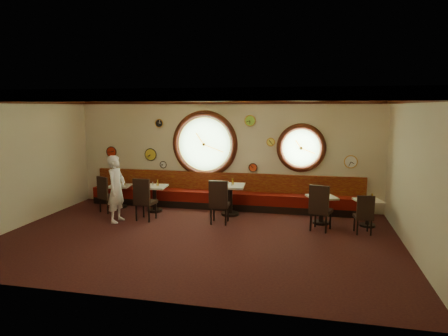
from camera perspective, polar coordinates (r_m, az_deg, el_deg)
floor at (r=9.20m, az=-3.91°, el=-9.93°), size 9.00×6.00×0.00m
ceiling at (r=8.72m, az=-4.13°, el=10.41°), size 9.00×6.00×0.02m
wall_back at (r=11.70m, az=0.10°, el=2.16°), size 9.00×0.02×3.20m
wall_front at (r=6.05m, az=-12.02°, el=-4.29°), size 9.00×0.02×3.20m
wall_left at (r=10.96m, az=-27.24°, el=0.73°), size 0.02×6.00×3.20m
wall_right at (r=8.71m, az=25.70°, el=-1.00°), size 0.02×6.00×3.20m
molding_back at (r=11.58m, az=0.04°, el=9.58°), size 9.00×0.10×0.18m
molding_front at (r=5.95m, az=-12.29°, el=10.15°), size 9.00×0.10×0.18m
molding_left at (r=10.85m, az=-27.60°, el=8.65°), size 0.10×6.00×0.18m
molding_right at (r=8.60m, az=26.05°, el=8.98°), size 0.10×6.00×0.18m
banquette_base at (r=11.70m, az=-0.20°, el=-5.31°), size 8.00×0.55×0.20m
banquette_seat at (r=11.64m, az=-0.20°, el=-4.12°), size 8.00×0.55×0.30m
banquette_back at (r=11.77m, az=0.03°, el=-1.98°), size 8.00×0.10×0.55m
porthole_left_glass at (r=11.81m, az=-2.76°, el=3.43°), size 1.66×0.02×1.66m
porthole_left_frame at (r=11.80m, az=-2.78°, el=3.43°), size 1.98×0.18×1.98m
porthole_left_ring at (r=11.77m, az=-2.82°, el=3.41°), size 1.61×0.03×1.61m
porthole_right_glass at (r=11.42m, az=10.96°, el=2.85°), size 1.10×0.02×1.10m
porthole_right_frame at (r=11.40m, az=10.96°, el=2.84°), size 1.38×0.18×1.38m
porthole_right_ring at (r=11.37m, az=10.95°, el=2.82°), size 1.09×0.03×1.09m
wall_clock_0 at (r=11.42m, az=6.70°, el=3.70°), size 0.22×0.03×0.22m
wall_clock_1 at (r=11.46m, az=3.75°, el=6.77°), size 0.30×0.03×0.30m
wall_clock_2 at (r=12.92m, az=-15.77°, el=2.23°), size 0.32×0.03×0.32m
wall_clock_3 at (r=11.47m, az=17.66°, el=0.86°), size 0.34×0.03×0.34m
wall_clock_4 at (r=12.18m, az=-9.24°, el=6.32°), size 0.24×0.03×0.24m
wall_clock_5 at (r=12.26m, az=-8.66°, el=0.48°), size 0.20×0.03×0.20m
wall_clock_6 at (r=11.57m, az=4.17°, el=0.06°), size 0.24×0.03×0.24m
wall_clock_7 at (r=12.37m, az=-10.43°, el=1.91°), size 0.36×0.03×0.36m
table_a at (r=12.16m, az=-14.65°, el=-3.53°), size 0.69×0.69×0.66m
table_b at (r=11.46m, az=-9.90°, el=-3.87°), size 0.73×0.73×0.74m
table_c at (r=10.91m, az=0.88°, el=-4.03°), size 0.81×0.81×0.84m
table_d at (r=10.42m, az=13.75°, el=-5.34°), size 0.84×0.84×0.71m
table_e at (r=10.54m, az=19.89°, el=-5.63°), size 0.76×0.76×0.67m
chair_a at (r=11.62m, az=-16.56°, el=-3.30°), size 0.57×0.57×0.64m
chair_b at (r=10.54m, az=-11.40°, el=-4.03°), size 0.52×0.52×0.70m
chair_c at (r=10.04m, az=-0.73°, el=-4.47°), size 0.50×0.50×0.70m
chair_d at (r=9.75m, az=13.55°, el=-5.13°), size 0.59×0.59×0.70m
chair_e at (r=9.82m, az=19.41°, el=-5.95°), size 0.44×0.44×0.58m
condiment_a_salt at (r=12.14m, az=-15.14°, el=-2.16°), size 0.03×0.03×0.09m
condiment_b_salt at (r=11.44m, az=-10.14°, el=-2.22°), size 0.04×0.04×0.11m
condiment_c_salt at (r=10.93m, az=0.59°, el=-2.10°), size 0.03×0.03×0.09m
condiment_d_salt at (r=10.34m, az=13.29°, el=-3.69°), size 0.03×0.03×0.09m
condiment_a_pepper at (r=12.04m, az=-14.82°, el=-2.21°), size 0.04×0.04×0.10m
condiment_b_pepper at (r=11.39m, az=-9.59°, el=-2.30°), size 0.03×0.03×0.09m
condiment_c_pepper at (r=10.73m, az=1.12°, el=-2.30°), size 0.03×0.03×0.09m
condiment_d_pepper at (r=10.34m, az=14.18°, el=-3.67°), size 0.04×0.04×0.10m
condiment_a_bottle at (r=12.15m, az=-14.03°, el=-1.95°), size 0.05×0.05×0.16m
condiment_b_bottle at (r=11.38m, az=-9.42°, el=-2.10°), size 0.05×0.05×0.17m
condiment_c_bottle at (r=10.85m, az=1.26°, el=-1.94°), size 0.06×0.06×0.18m
condiment_d_bottle at (r=10.41m, az=14.39°, el=-3.38°), size 0.06×0.06×0.18m
condiment_e_salt at (r=10.47m, az=19.77°, el=-4.03°), size 0.04×0.04×0.11m
condiment_e_pepper at (r=10.42m, az=19.88°, el=-4.08°), size 0.04×0.04×0.11m
condiment_e_bottle at (r=10.52m, az=20.40°, el=-3.87°), size 0.05×0.05×0.15m
waiter at (r=10.59m, az=-15.12°, el=-2.89°), size 0.44×0.65×1.72m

